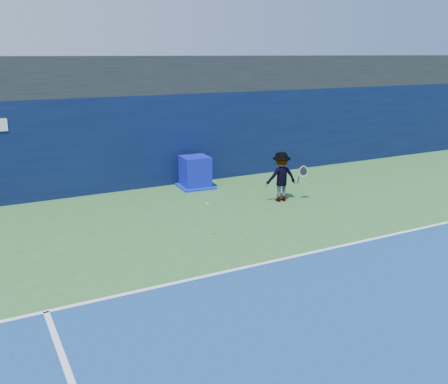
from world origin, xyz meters
The scene contains 7 objects.
ground centered at (0.00, 0.00, 0.00)m, with size 80.00×80.00×0.00m, color #326A2F.
baseline centered at (0.00, 3.00, 0.01)m, with size 24.00×0.10×0.01m, color white.
stadium_band centered at (0.00, 11.50, 3.60)m, with size 36.00×3.00×1.20m, color black.
back_wall_assembly centered at (0.00, 10.50, 1.50)m, with size 36.00×1.03×3.00m.
equipment_cart centered at (0.72, 9.35, 0.47)m, with size 1.15×1.15×1.04m.
tennis_player centered at (2.33, 6.73, 0.74)m, with size 1.24×0.72×1.49m.
tennis_ball centered at (-1.03, 4.82, 0.89)m, with size 0.06×0.06×0.06m.
Camera 1 is at (-5.87, -5.22, 4.28)m, focal length 40.00 mm.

